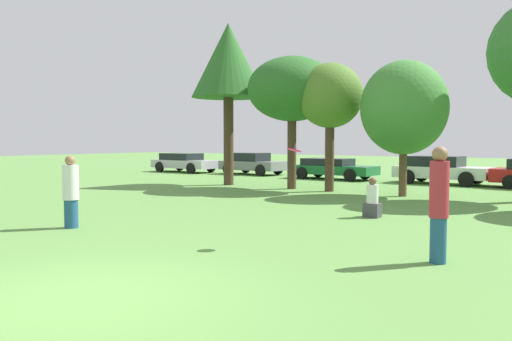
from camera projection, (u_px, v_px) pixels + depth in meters
name	position (u px, v px, depth m)	size (l,w,h in m)	color
ground_plane	(80.00, 298.00, 6.55)	(120.00, 120.00, 0.00)	#5B8E42
person_thrower	(71.00, 192.00, 11.80)	(0.37, 0.37, 1.69)	navy
person_catcher	(439.00, 203.00, 8.37)	(0.31, 0.31, 1.94)	navy
frisbee	(294.00, 150.00, 9.77)	(0.29, 0.28, 0.12)	#F21E72
bystander_sitting	(372.00, 201.00, 13.46)	(0.41, 0.34, 1.06)	#3F3F47
tree_0	(228.00, 62.00, 23.05)	(3.36, 3.36, 7.36)	#473323
tree_1	(292.00, 90.00, 21.23)	(3.74, 3.74, 5.54)	#473323
tree_2	(330.00, 97.00, 20.15)	(2.60, 2.60, 5.11)	#473323
tree_3	(404.00, 108.00, 18.38)	(3.13, 3.13, 4.94)	brown
parked_car_silver	(184.00, 162.00, 32.87)	(4.67, 2.18, 1.22)	#B2B2B7
parked_car_grey	(252.00, 163.00, 30.58)	(4.06, 2.08, 1.30)	slate
parked_car_green	(332.00, 168.00, 26.84)	(4.63, 2.07, 1.09)	#196633
parked_car_white	(441.00, 169.00, 23.90)	(4.33, 2.21, 1.30)	silver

